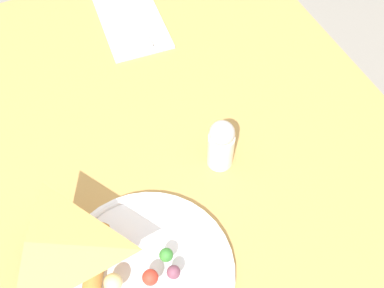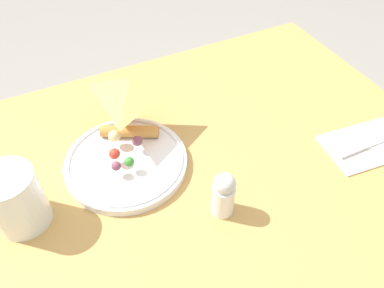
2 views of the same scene
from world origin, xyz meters
name	(u,v)px [view 1 (image 1 of 2)]	position (x,y,z in m)	size (l,w,h in m)	color
dining_table	(176,225)	(0.00, 0.00, 0.61)	(1.04, 0.78, 0.72)	tan
plate_pizza	(144,272)	(-0.09, 0.09, 0.74)	(0.23, 0.23, 0.05)	white
napkin_folded	(130,18)	(0.37, -0.08, 0.73)	(0.21, 0.13, 0.00)	white
butter_knife	(132,19)	(0.36, -0.08, 0.73)	(0.19, 0.02, 0.01)	#B2B2B7
salt_shaker	(221,144)	(0.02, -0.09, 0.77)	(0.04, 0.04, 0.09)	white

